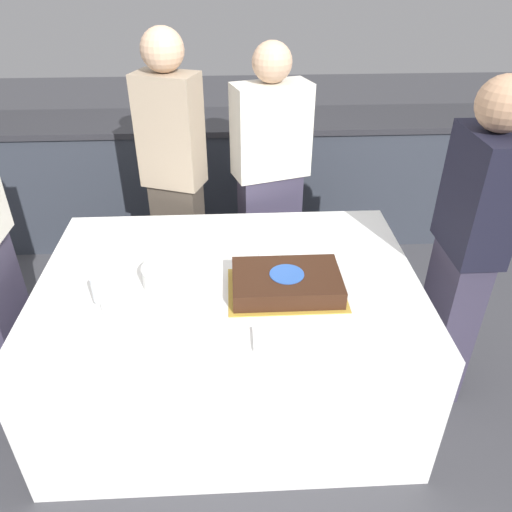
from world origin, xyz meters
TOP-DOWN VIEW (x-y plane):
  - ground_plane at (0.00, 0.00)m, footprint 14.00×14.00m
  - back_counter at (0.00, 1.66)m, footprint 4.40×0.58m
  - dining_table at (0.00, 0.00)m, footprint 1.69×1.18m
  - cake at (0.25, -0.12)m, footprint 0.50×0.34m
  - plate_stack at (-0.25, -0.05)m, footprint 0.24×0.24m
  - wine_glass at (-0.50, -0.26)m, footprint 0.07×0.07m
  - side_plate_near_cake at (0.24, 0.17)m, footprint 0.20×0.20m
  - utensil_pile at (0.15, -0.44)m, footprint 0.13×0.12m
  - person_cutting_cake at (0.25, 0.81)m, footprint 0.45×0.31m
  - person_seated_right at (1.06, 0.00)m, footprint 0.22×0.36m
  - person_standing_back at (-0.30, 0.81)m, footprint 0.38×0.30m

SIDE VIEW (x-z plane):
  - ground_plane at x=0.00m, z-range 0.00..0.00m
  - dining_table at x=0.00m, z-range 0.00..0.73m
  - back_counter at x=0.00m, z-range 0.00..0.92m
  - side_plate_near_cake at x=0.24m, z-range 0.73..0.73m
  - utensil_pile at x=0.15m, z-range 0.73..0.75m
  - cake at x=0.25m, z-range 0.72..0.81m
  - plate_stack at x=-0.25m, z-range 0.73..0.82m
  - person_cutting_cake at x=0.25m, z-range 0.03..1.60m
  - person_seated_right at x=1.06m, z-range 0.04..1.63m
  - wine_glass at x=-0.50m, z-range 0.76..0.95m
  - person_standing_back at x=-0.30m, z-range 0.05..1.70m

